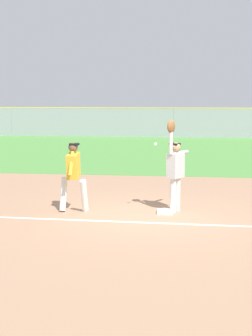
{
  "coord_description": "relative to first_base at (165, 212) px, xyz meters",
  "views": [
    {
      "loc": [
        0.92,
        -11.26,
        2.8
      ],
      "look_at": [
        -0.58,
        0.9,
        1.05
      ],
      "focal_mm": 52.67,
      "sensor_mm": 36.0,
      "label": 1
    }
  ],
  "objects": [
    {
      "name": "parked_car_green",
      "position": [
        3.13,
        26.4,
        0.63
      ],
      "size": [
        4.41,
        2.13,
        1.25
      ],
      "rotation": [
        0.0,
        0.0,
        -0.0
      ],
      "color": "#1E6B33",
      "rests_on": "ground_plane"
    },
    {
      "name": "outfield_grass",
      "position": [
        -0.43,
        14.52,
        -0.04
      ],
      "size": [
        47.63,
        17.62,
        0.01
      ],
      "primitive_type": "cube",
      "color": "#549342",
      "rests_on": "ground_plane"
    },
    {
      "name": "parked_car_white",
      "position": [
        -6.82,
        26.09,
        0.63
      ],
      "size": [
        4.45,
        2.21,
        1.25
      ],
      "rotation": [
        0.0,
        0.0,
        0.03
      ],
      "color": "white",
      "rests_on": "ground_plane"
    },
    {
      "name": "first_base",
      "position": [
        0.0,
        0.0,
        0.0
      ],
      "size": [
        0.38,
        0.38,
        0.08
      ],
      "primitive_type": "cube",
      "rotation": [
        0.0,
        0.0,
        0.01
      ],
      "color": "white",
      "rests_on": "ground_plane"
    },
    {
      "name": "fielder",
      "position": [
        0.22,
        0.2,
        1.08
      ],
      "size": [
        0.56,
        0.82,
        2.28
      ],
      "rotation": [
        0.0,
        0.0,
        2.6
      ],
      "color": "silver",
      "rests_on": "ground_plane"
    },
    {
      "name": "runner",
      "position": [
        -2.25,
        -0.12,
        0.96
      ],
      "size": [
        0.71,
        0.84,
        1.72
      ],
      "rotation": [
        0.0,
        0.0,
        -0.0
      ],
      "color": "white",
      "rests_on": "ground_plane"
    },
    {
      "name": "outfield_fence",
      "position": [
        -0.43,
        23.32,
        1.01
      ],
      "size": [
        47.71,
        0.08,
        2.1
      ],
      "color": "#93999E",
      "rests_on": "ground_plane"
    },
    {
      "name": "parked_car_blue",
      "position": [
        -1.89,
        26.62,
        0.63
      ],
      "size": [
        4.45,
        2.22,
        1.25
      ],
      "rotation": [
        0.0,
        0.0,
        -0.03
      ],
      "color": "#23389E",
      "rests_on": "ground_plane"
    },
    {
      "name": "ground_plane",
      "position": [
        -0.43,
        -0.55,
        -0.04
      ],
      "size": [
        74.12,
        74.12,
        0.0
      ],
      "primitive_type": "plane",
      "color": "tan"
    },
    {
      "name": "baseball",
      "position": [
        -0.25,
        -0.01,
        1.65
      ],
      "size": [
        0.07,
        0.07,
        0.07
      ],
      "primitive_type": "sphere",
      "color": "white"
    }
  ]
}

